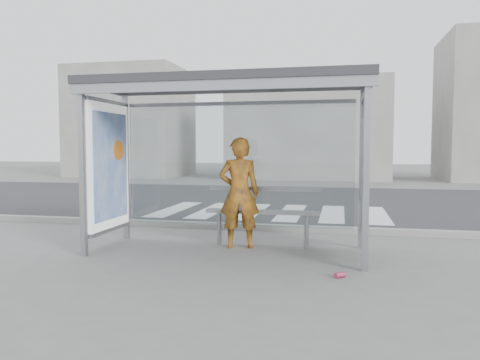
{
  "coord_description": "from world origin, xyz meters",
  "views": [
    {
      "loc": [
        1.68,
        -6.86,
        1.6
      ],
      "look_at": [
        0.15,
        0.2,
        1.09
      ],
      "focal_mm": 35.0,
      "sensor_mm": 36.0,
      "label": 1
    }
  ],
  "objects_px": {
    "person": "(239,193)",
    "bench": "(262,212)",
    "bus_shelter": "(205,122)",
    "soda_can": "(340,275)"
  },
  "relations": [
    {
      "from": "person",
      "to": "bench",
      "type": "xyz_separation_m",
      "value": [
        0.34,
        0.19,
        -0.32
      ]
    },
    {
      "from": "bus_shelter",
      "to": "person",
      "type": "height_order",
      "value": "bus_shelter"
    },
    {
      "from": "person",
      "to": "soda_can",
      "type": "distance_m",
      "value": 2.3
    },
    {
      "from": "person",
      "to": "soda_can",
      "type": "xyz_separation_m",
      "value": [
        1.58,
        -1.45,
        -0.84
      ]
    },
    {
      "from": "bus_shelter",
      "to": "bench",
      "type": "xyz_separation_m",
      "value": [
        0.82,
        0.48,
        -1.42
      ]
    },
    {
      "from": "person",
      "to": "soda_can",
      "type": "relative_size",
      "value": 13.28
    },
    {
      "from": "bus_shelter",
      "to": "person",
      "type": "bearing_deg",
      "value": 31.58
    },
    {
      "from": "soda_can",
      "to": "person",
      "type": "bearing_deg",
      "value": 137.45
    },
    {
      "from": "bus_shelter",
      "to": "bench",
      "type": "relative_size",
      "value": 2.31
    },
    {
      "from": "bus_shelter",
      "to": "bench",
      "type": "distance_m",
      "value": 1.71
    }
  ]
}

